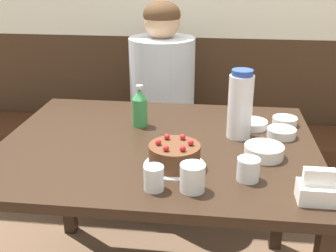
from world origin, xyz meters
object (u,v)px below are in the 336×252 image
Objects in this scene: glass_water_tall at (248,169)px; birthday_cake at (174,156)px; bowl_sauce_shallow at (253,124)px; soju_bottle at (140,107)px; napkin_holder at (317,190)px; bench_seat at (178,165)px; bowl_soup_white at (285,121)px; bowl_rice_small at (281,133)px; person_teal_shirt at (162,116)px; glass_tumbler_short at (193,177)px; bowl_side_dish at (264,151)px; water_pitcher at (240,105)px; glass_shot_small at (154,178)px.

birthday_cake is at bearing 165.42° from glass_water_tall.
birthday_cake is at bearing -126.64° from bowl_sauce_shallow.
soju_bottle reaches higher than napkin_holder.
bowl_soup_white is at bearing -49.16° from bench_seat.
person_teal_shirt is (-0.56, 0.61, -0.18)m from bowl_rice_small.
soju_bottle is at bearing -172.62° from bowl_soup_white.
soju_bottle is 0.56m from glass_tumbler_short.
bowl_side_dish reaches higher than bowl_sauce_shallow.
bowl_soup_white is 0.53m from glass_water_tall.
bench_seat is at bearing 141.07° from person_teal_shirt.
bowl_sauce_shallow is at bearing 3.79° from soju_bottle.
bowl_sauce_shallow is at bearing 84.23° from glass_water_tall.
water_pitcher is 0.22× the size of person_teal_shirt.
glass_tumbler_short reaches higher than bowl_side_dish.
bowl_rice_small is 0.96× the size of bowl_sauce_shallow.
glass_tumbler_short is 1.11× the size of glass_shot_small.
napkin_holder reaches higher than bench_seat.
birthday_cake is (0.09, -1.02, 0.56)m from bench_seat.
bowl_sauce_shallow is at bearing -59.56° from bench_seat.
soju_bottle is at bearing 174.86° from bowl_rice_small.
bowl_rice_small is at bearing 67.73° from glass_water_tall.
napkin_holder is (0.52, -1.19, 0.56)m from bench_seat.
glass_tumbler_short is (-0.22, -0.53, 0.03)m from bowl_sauce_shallow.
person_teal_shirt reaches higher than glass_water_tall.
glass_tumbler_short reaches higher than bowl_rice_small.
glass_water_tall is (0.42, -0.42, -0.05)m from soju_bottle.
person_teal_shirt is (-0.39, 0.63, -0.30)m from water_pitcher.
person_teal_shirt reaches higher than bowl_side_dish.
bench_seat is 1.16m from birthday_cake.
water_pitcher is 1.95× the size of bowl_side_dish.
water_pitcher is 0.17m from bowl_sauce_shallow.
soju_bottle is 0.53m from glass_shot_small.
napkin_holder reaches higher than bowl_soup_white.
glass_tumbler_short is at bearing -132.26° from bowl_side_dish.
bowl_side_dish is at bearing 19.70° from birthday_cake.
person_teal_shirt is (-0.41, 0.98, -0.20)m from glass_water_tall.
bowl_rice_small is at bearing 46.60° from glass_shot_small.
birthday_cake is at bearing -62.61° from soju_bottle.
bowl_soup_white is 0.14m from bowl_sauce_shallow.
glass_shot_small reaches higher than glass_water_tall.
glass_tumbler_short reaches higher than glass_water_tall.
bowl_soup_white is 0.78m from person_teal_shirt.
water_pitcher is 3.47× the size of glass_shot_small.
glass_water_tall is (-0.05, -0.45, 0.02)m from bowl_sauce_shallow.
water_pitcher is 2.29× the size of bowl_sauce_shallow.
person_teal_shirt is (-0.12, 1.08, -0.20)m from glass_shot_small.
glass_shot_small is (-0.29, -0.10, 0.00)m from glass_water_tall.
bench_seat is 2.17× the size of person_teal_shirt.
soju_bottle is 0.58m from bowl_rice_small.
water_pitcher is 0.47m from glass_tumbler_short.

